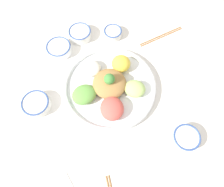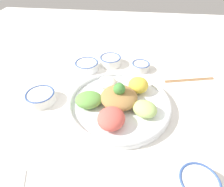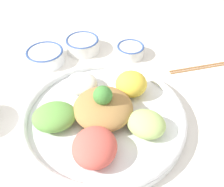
% 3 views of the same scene
% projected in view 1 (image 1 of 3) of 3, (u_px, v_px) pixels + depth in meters
% --- Properties ---
extents(ground_plane, '(2.40, 2.40, 0.00)m').
position_uv_depth(ground_plane, '(108.00, 81.00, 1.00)').
color(ground_plane, white).
extents(salad_platter, '(0.41, 0.41, 0.11)m').
position_uv_depth(salad_platter, '(109.00, 87.00, 0.96)').
color(salad_platter, white).
rests_on(salad_platter, ground_plane).
extents(sauce_bowl_red, '(0.11, 0.11, 0.04)m').
position_uv_depth(sauce_bowl_red, '(80.00, 33.00, 1.08)').
color(sauce_bowl_red, white).
rests_on(sauce_bowl_red, ground_plane).
extents(rice_bowl_blue, '(0.12, 0.12, 0.04)m').
position_uv_depth(rice_bowl_blue, '(59.00, 48.00, 1.04)').
color(rice_bowl_blue, white).
rests_on(rice_bowl_blue, ground_plane).
extents(sauce_bowl_dark, '(0.11, 0.11, 0.04)m').
position_uv_depth(sauce_bowl_dark, '(186.00, 138.00, 0.87)').
color(sauce_bowl_dark, white).
rests_on(sauce_bowl_dark, ground_plane).
extents(rice_bowl_plain, '(0.12, 0.12, 0.04)m').
position_uv_depth(rice_bowl_plain, '(36.00, 104.00, 0.93)').
color(rice_bowl_plain, white).
rests_on(rice_bowl_plain, ground_plane).
extents(sauce_bowl_far, '(0.09, 0.09, 0.04)m').
position_uv_depth(sauce_bowl_far, '(113.00, 33.00, 1.09)').
color(sauce_bowl_far, white).
rests_on(sauce_bowl_far, ground_plane).
extents(chopsticks_pair_far, '(0.07, 0.24, 0.01)m').
position_uv_depth(chopsticks_pair_far, '(161.00, 36.00, 1.10)').
color(chopsticks_pair_far, '#9E6B3D').
rests_on(chopsticks_pair_far, ground_plane).
extents(serving_spoon_main, '(0.13, 0.06, 0.01)m').
position_uv_depth(serving_spoon_main, '(65.00, 174.00, 0.83)').
color(serving_spoon_main, white).
rests_on(serving_spoon_main, ground_plane).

